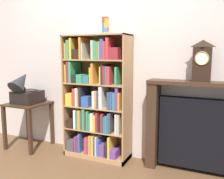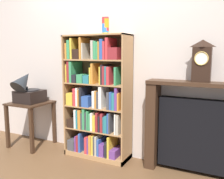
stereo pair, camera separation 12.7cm
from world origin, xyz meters
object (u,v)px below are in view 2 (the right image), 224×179
side_table_left (31,113)px  fireplace_mantel (202,131)px  bookshelf (96,102)px  gramophone (27,90)px  cup_stack (105,26)px  mantel_clock (202,61)px

side_table_left → fireplace_mantel: bearing=4.0°
bookshelf → gramophone: size_ratio=3.12×
cup_stack → mantel_clock: cup_stack is taller
side_table_left → mantel_clock: 2.45m
fireplace_mantel → mantel_clock: 0.76m
side_table_left → cup_stack: bearing=3.8°
bookshelf → gramophone: bearing=-172.5°
side_table_left → gramophone: (0.00, -0.05, 0.35)m
bookshelf → fireplace_mantel: 1.32m
cup_stack → gramophone: 1.47m
cup_stack → gramophone: (-1.20, -0.13, -0.84)m
gramophone → bookshelf: bearing=7.5°
side_table_left → gramophone: gramophone is taller
bookshelf → mantel_clock: size_ratio=3.56×
bookshelf → cup_stack: bearing=-4.9°
cup_stack → side_table_left: 1.69m
cup_stack → mantel_clock: (1.12, 0.06, -0.41)m
bookshelf → cup_stack: size_ratio=7.83×
fireplace_mantel → gramophone: bearing=-174.9°
bookshelf → mantel_clock: 1.38m
bookshelf → gramophone: bookshelf is taller
bookshelf → side_table_left: size_ratio=2.43×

